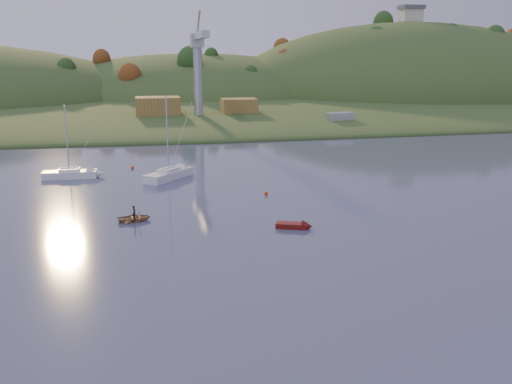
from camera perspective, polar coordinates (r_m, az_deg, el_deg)
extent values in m
cube|color=#28481C|center=(254.89, -8.83, 9.50)|extent=(620.00, 220.00, 1.50)
ellipsoid|color=#28481C|center=(190.22, -7.77, 8.17)|extent=(640.00, 150.00, 7.00)
ellipsoid|color=#28481C|center=(235.74, -6.11, 9.26)|extent=(140.00, 120.00, 36.00)
ellipsoid|color=#28481C|center=(244.76, 14.75, 9.05)|extent=(150.00, 130.00, 60.00)
cube|color=beige|center=(244.55, 15.22, 16.66)|extent=(8.00, 6.00, 5.00)
cube|color=#595960|center=(244.76, 15.27, 17.40)|extent=(9.00, 7.00, 1.50)
cube|color=slate|center=(147.97, -4.64, 7.18)|extent=(42.00, 16.00, 2.40)
cube|color=olive|center=(147.60, -9.79, 8.42)|extent=(11.00, 8.00, 4.80)
cube|color=olive|center=(150.80, -1.71, 8.56)|extent=(9.00, 7.00, 4.00)
cylinder|color=#B7B7BC|center=(144.86, -5.82, 11.07)|extent=(2.20, 2.20, 18.00)
cube|color=#B7B7BC|center=(144.75, -5.91, 14.83)|extent=(3.20, 3.20, 3.20)
cube|color=#B7B7BC|center=(135.83, -5.52, 15.34)|extent=(1.80, 18.00, 1.60)
cube|color=#B7B7BC|center=(149.75, -6.13, 15.16)|extent=(1.80, 10.00, 1.60)
cube|color=white|center=(83.94, -8.72, 1.68)|extent=(7.60, 8.23, 1.19)
cube|color=white|center=(83.81, -8.73, 2.11)|extent=(3.59, 3.72, 0.76)
cylinder|color=silver|center=(82.92, -8.86, 5.73)|extent=(0.18, 0.18, 10.79)
cylinder|color=silver|center=(83.76, -8.74, 2.28)|extent=(2.35, 2.69, 0.12)
cylinder|color=white|center=(83.74, -8.74, 2.35)|extent=(2.25, 2.52, 0.36)
cube|color=white|center=(88.06, -18.14, 1.67)|extent=(7.76, 2.55, 1.06)
cube|color=white|center=(87.95, -18.16, 2.04)|extent=(2.94, 1.82, 0.67)
cylinder|color=silver|center=(87.17, -18.39, 5.11)|extent=(0.18, 0.18, 9.61)
cylinder|color=silver|center=(87.90, -18.18, 2.20)|extent=(3.08, 0.22, 0.12)
cylinder|color=white|center=(87.88, -18.18, 2.27)|extent=(2.70, 0.45, 0.36)
imported|color=#9A7955|center=(63.61, -12.05, -2.54)|extent=(3.94, 3.09, 0.74)
imported|color=black|center=(63.51, -12.07, -2.21)|extent=(0.44, 0.60, 1.50)
cube|color=#5E110D|center=(59.92, 3.59, -3.36)|extent=(3.53, 2.41, 0.55)
cone|color=#5E110D|center=(59.79, 5.15, -3.43)|extent=(1.54, 1.64, 1.31)
cube|color=slate|center=(141.39, 8.32, 6.69)|extent=(15.89, 8.01, 1.95)
cube|color=#B7B7BC|center=(141.20, 8.35, 7.35)|extent=(6.98, 4.35, 2.60)
sphere|color=#FF3C0D|center=(73.68, 1.01, -0.11)|extent=(0.50, 0.50, 0.50)
sphere|color=#FF3C0D|center=(92.74, -12.27, 2.45)|extent=(0.50, 0.50, 0.50)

